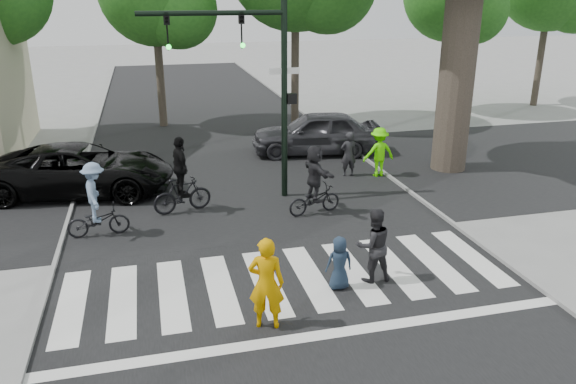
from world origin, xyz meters
name	(u,v)px	position (x,y,z in m)	size (l,w,h in m)	color
ground	(300,303)	(0.00, 0.00, 0.00)	(120.00, 120.00, 0.00)	gray
road_stem	(254,213)	(0.00, 5.00, 0.01)	(10.00, 70.00, 0.01)	black
road_cross	(237,180)	(0.00, 8.00, 0.01)	(70.00, 10.00, 0.01)	black
curb_left	(65,229)	(-5.05, 5.00, 0.05)	(0.10, 70.00, 0.10)	gray
curb_right	(416,197)	(5.05, 5.00, 0.05)	(0.10, 70.00, 0.10)	gray
crosswalk	(292,287)	(0.00, 0.66, 0.01)	(10.00, 3.85, 0.01)	silver
traffic_signal	(255,68)	(0.35, 6.20, 3.90)	(4.45, 0.29, 6.00)	black
pedestrian_woman	(266,283)	(-0.84, -0.65, 0.91)	(0.66, 0.44, 1.82)	#D38F00
pedestrian_child	(339,263)	(0.95, 0.39, 0.59)	(0.57, 0.37, 1.18)	#1A283A
pedestrian_adult	(373,245)	(1.77, 0.55, 0.83)	(0.81, 0.63, 1.66)	black
cyclist_left	(96,205)	(-4.15, 4.49, 0.85)	(1.57, 1.03, 1.95)	black
cyclist_mid	(181,182)	(-1.93, 5.63, 0.90)	(1.75, 1.09, 2.20)	black
cyclist_right	(315,184)	(1.67, 4.58, 0.89)	(1.66, 1.54, 2.00)	black
car_suv	(81,170)	(-4.83, 7.95, 0.77)	(2.56, 5.56, 1.55)	black
car_grey	(316,133)	(3.50, 10.54, 0.83)	(1.95, 4.85, 1.65)	#323136
bystander_hivis	(379,152)	(4.76, 7.32, 0.84)	(1.08, 0.62, 1.68)	#56FF02
bystander_dark	(348,154)	(3.77, 7.59, 0.76)	(0.55, 0.36, 1.52)	black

